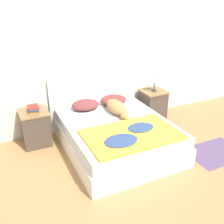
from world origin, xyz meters
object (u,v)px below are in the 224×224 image
bed (117,136)px  nightstand_left (36,128)px  pillow_left (85,105)px  pillow_right (114,100)px  nightstand_right (153,105)px  dog (117,108)px  book_stack (33,109)px  table_lamp (155,79)px

bed → nightstand_left: nightstand_left is taller
pillow_left → pillow_right: size_ratio=1.00×
nightstand_right → dog: size_ratio=0.78×
dog → book_stack: (-1.31, 0.41, 0.06)m
table_lamp → book_stack: bearing=179.8°
nightstand_left → pillow_right: pillow_right is taller
nightstand_right → pillow_right: (-0.89, -0.02, 0.27)m
nightstand_right → pillow_left: 1.46m
bed → dog: 0.50m
bed → book_stack: bearing=147.8°
book_stack → table_lamp: 2.33m
pillow_right → book_stack: 1.44m
nightstand_left → table_lamp: 2.39m
nightstand_right → pillow_right: bearing=-178.6°
nightstand_left → table_lamp: table_lamp is taller
dog → nightstand_right: bearing=22.1°
nightstand_right → table_lamp: bearing=-90.0°
nightstand_left → bed: bearing=-32.1°
nightstand_right → dog: dog is taller
nightstand_right → table_lamp: 0.55m
nightstand_left → pillow_left: (0.89, -0.02, 0.27)m
nightstand_left → pillow_right: (1.44, -0.02, 0.27)m
nightstand_left → book_stack: book_stack is taller
pillow_left → pillow_right: 0.55m
nightstand_right → book_stack: bearing=180.0°
dog → book_stack: book_stack is taller
nightstand_left → nightstand_right: same height
bed → dog: dog is taller
table_lamp → pillow_right: bearing=-178.9°
nightstand_left → dog: size_ratio=0.78×
bed → pillow_right: (0.27, 0.71, 0.33)m
pillow_left → table_lamp: size_ratio=1.46×
nightstand_left → dog: bearing=-17.4°
nightstand_left → pillow_right: bearing=-0.9°
bed → table_lamp: 1.50m
dog → book_stack: 1.38m
nightstand_left → nightstand_right: bearing=0.0°
nightstand_right → dog: bearing=-157.9°
nightstand_left → book_stack: 0.35m
pillow_right → bed: bearing=-111.2°
nightstand_right → pillow_left: pillow_left is taller
dog → table_lamp: size_ratio=2.30×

